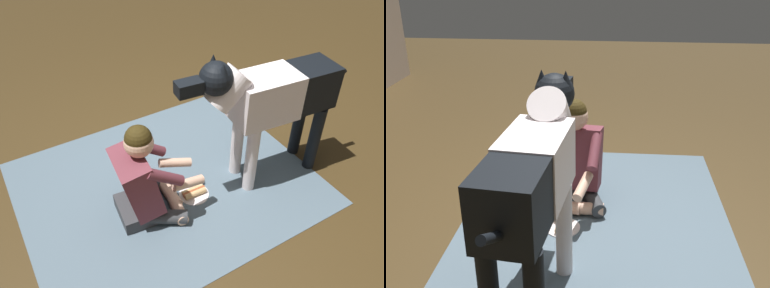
% 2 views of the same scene
% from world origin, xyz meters
% --- Properties ---
extents(ground_plane, '(14.30, 14.30, 0.00)m').
position_xyz_m(ground_plane, '(0.00, 0.00, 0.00)').
color(ground_plane, '#412F17').
extents(area_rug, '(2.37, 1.95, 0.01)m').
position_xyz_m(area_rug, '(0.23, 0.01, 0.00)').
color(area_rug, slate).
rests_on(area_rug, ground).
extents(person_sitting_on_floor, '(0.69, 0.58, 0.84)m').
position_xyz_m(person_sitting_on_floor, '(0.51, 0.20, 0.34)').
color(person_sitting_on_floor, '#37383C').
rests_on(person_sitting_on_floor, ground).
extents(large_dog, '(1.48, 0.40, 1.21)m').
position_xyz_m(large_dog, '(-0.54, 0.31, 0.77)').
color(large_dog, white).
rests_on(large_dog, ground).
extents(hot_dog_on_plate, '(0.25, 0.25, 0.06)m').
position_xyz_m(hot_dog_on_plate, '(0.10, 0.24, 0.02)').
color(hot_dog_on_plate, white).
rests_on(hot_dog_on_plate, ground).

